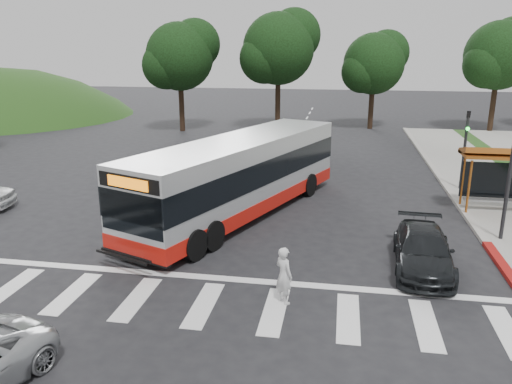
# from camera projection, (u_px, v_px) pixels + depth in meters

# --- Properties ---
(ground) EXTENTS (140.00, 140.00, 0.00)m
(ground) POSITION_uv_depth(u_px,v_px,m) (240.00, 240.00, 18.74)
(ground) COLOR black
(ground) RESTS_ON ground
(sidewalk_east) EXTENTS (4.00, 40.00, 0.12)m
(sidewalk_east) POSITION_uv_depth(u_px,v_px,m) (492.00, 193.00, 24.48)
(sidewalk_east) COLOR gray
(sidewalk_east) RESTS_ON ground
(curb_east) EXTENTS (0.30, 40.00, 0.15)m
(curb_east) POSITION_uv_depth(u_px,v_px,m) (449.00, 191.00, 24.80)
(curb_east) COLOR #9E9991
(curb_east) RESTS_ON ground
(crosswalk_ladder) EXTENTS (18.00, 2.60, 0.01)m
(crosswalk_ladder) POSITION_uv_depth(u_px,v_px,m) (204.00, 305.00, 14.01)
(crosswalk_ladder) COLOR silver
(crosswalk_ladder) RESTS_ON ground
(traffic_signal_ne_short) EXTENTS (0.18, 0.37, 4.00)m
(traffic_signal_ne_short) POSITION_uv_depth(u_px,v_px,m) (465.00, 142.00, 24.49)
(traffic_signal_ne_short) COLOR black
(traffic_signal_ne_short) RESTS_ON ground
(tree_ne_a) EXTENTS (6.16, 5.74, 9.30)m
(tree_ne_a) POSITION_uv_depth(u_px,v_px,m) (500.00, 54.00, 40.85)
(tree_ne_a) COLOR black
(tree_ne_a) RESTS_ON parking_lot
(tree_north_a) EXTENTS (6.60, 6.15, 10.17)m
(tree_north_a) POSITION_uv_depth(u_px,v_px,m) (279.00, 47.00, 41.77)
(tree_north_a) COLOR black
(tree_north_a) RESTS_ON ground
(tree_north_b) EXTENTS (5.72, 5.33, 8.43)m
(tree_north_b) POSITION_uv_depth(u_px,v_px,m) (375.00, 63.00, 42.69)
(tree_north_b) COLOR black
(tree_north_b) RESTS_ON ground
(tree_north_c) EXTENTS (6.16, 5.74, 9.30)m
(tree_north_c) POSITION_uv_depth(u_px,v_px,m) (181.00, 55.00, 41.37)
(tree_north_c) COLOR black
(tree_north_c) RESTS_ON ground
(transit_bus) EXTENTS (7.24, 12.88, 3.30)m
(transit_bus) POSITION_uv_depth(u_px,v_px,m) (240.00, 177.00, 21.12)
(transit_bus) COLOR #ABAEB0
(transit_bus) RESTS_ON ground
(pedestrian) EXTENTS (0.72, 0.71, 1.67)m
(pedestrian) POSITION_uv_depth(u_px,v_px,m) (284.00, 275.00, 13.92)
(pedestrian) COLOR silver
(pedestrian) RESTS_ON ground
(dark_sedan) EXTENTS (2.05, 4.49, 1.27)m
(dark_sedan) POSITION_uv_depth(u_px,v_px,m) (423.00, 250.00, 16.15)
(dark_sedan) COLOR black
(dark_sedan) RESTS_ON ground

